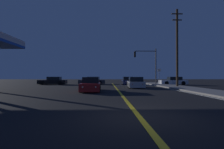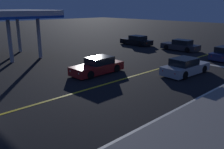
{
  "view_description": "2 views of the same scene",
  "coord_description": "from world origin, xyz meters",
  "views": [
    {
      "loc": [
        -1.13,
        -6.35,
        1.41
      ],
      "look_at": [
        -0.41,
        18.27,
        1.66
      ],
      "focal_mm": 28.61,
      "sensor_mm": 36.0,
      "label": 1
    },
    {
      "loc": [
        12.19,
        -1.79,
        5.37
      ],
      "look_at": [
        0.73,
        9.17,
        0.88
      ],
      "focal_mm": 38.89,
      "sensor_mm": 36.0,
      "label": 2
    }
  ],
  "objects": [
    {
      "name": "lane_line_edge_right",
      "position": [
        5.89,
        10.95,
        0.01
      ],
      "size": [
        0.16,
        37.22,
        0.01
      ],
      "primitive_type": "cube",
      "color": "silver",
      "rests_on": "ground"
    },
    {
      "name": "lane_line_center",
      "position": [
        0.0,
        10.95,
        0.01
      ],
      "size": [
        0.2,
        37.22,
        0.01
      ],
      "primitive_type": "cube",
      "color": "gold",
      "rests_on": "ground"
    },
    {
      "name": "car_distant_tail_charcoal",
      "position": [
        -3.72,
        25.36,
        0.58
      ],
      "size": [
        4.74,
        2.06,
        1.34
      ],
      "rotation": [
        0.0,
        0.0,
        1.61
      ],
      "color": "#2D2D33",
      "rests_on": "ground"
    },
    {
      "name": "stop_bar",
      "position": [
        3.07,
        20.39,
        0.01
      ],
      "size": [
        6.14,
        0.5,
        0.01
      ],
      "primitive_type": "cube",
      "color": "silver",
      "rests_on": "ground"
    },
    {
      "name": "car_mid_block_black",
      "position": [
        -10.4,
        24.67,
        0.58
      ],
      "size": [
        4.72,
        2.01,
        1.34
      ],
      "rotation": [
        0.0,
        0.0,
        1.58
      ],
      "color": "black",
      "rests_on": "ground"
    },
    {
      "name": "gas_station_canopy",
      "position": [
        -14.14,
        8.8,
        4.48
      ],
      "size": [
        9.25,
        6.8,
        4.96
      ],
      "color": "silver",
      "rests_on": "ground"
    },
    {
      "name": "car_far_approaching_red",
      "position": [
        -2.64,
        10.77,
        0.58
      ],
      "size": [
        1.93,
        4.72,
        1.34
      ],
      "rotation": [
        0.0,
        0.0,
        3.17
      ],
      "color": "maroon",
      "rests_on": "ground"
    },
    {
      "name": "car_lead_oncoming_silver",
      "position": [
        2.46,
        15.77,
        0.58
      ],
      "size": [
        2.08,
        4.64,
        1.34
      ],
      "rotation": [
        0.0,
        0.0,
        -0.05
      ],
      "color": "#B2B5BA",
      "rests_on": "ground"
    }
  ]
}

